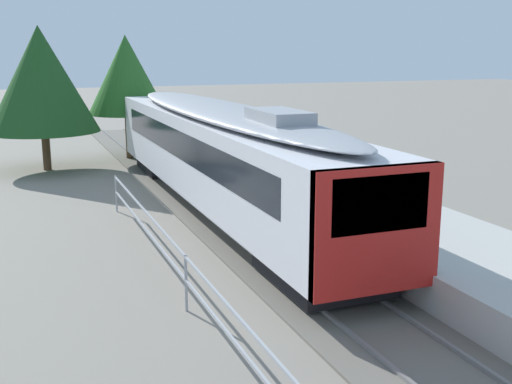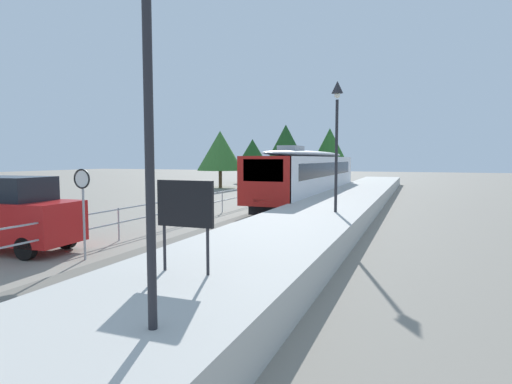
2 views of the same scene
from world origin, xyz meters
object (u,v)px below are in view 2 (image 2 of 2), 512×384
Objects in this scene: platform_notice_board at (185,207)px; platform_lamp_mid_platform at (337,121)px; speed_limit_sign at (82,191)px; platform_lamp_near_end at (147,36)px; parked_van_red at (6,213)px; commuter_train at (310,172)px.

platform_lamp_mid_platform is at bearing 84.50° from platform_notice_board.
platform_lamp_mid_platform is at bearing 49.25° from speed_limit_sign.
platform_lamp_near_end is at bearing -40.84° from speed_limit_sign.
parked_van_red is (-9.75, -7.29, -3.33)m from platform_lamp_mid_platform.
platform_lamp_mid_platform reaches higher than parked_van_red.
parked_van_red is (-8.75, 3.05, -0.89)m from platform_notice_board.
platform_lamp_mid_platform is at bearing 36.80° from parked_van_red.
platform_lamp_near_end is 1.07× the size of parked_van_red.
commuter_train is 25.38m from platform_lamp_near_end.
platform_notice_board reaches higher than parked_van_red.
platform_lamp_near_end is 8.76m from speed_limit_sign.
platform_notice_board is at bearing 111.57° from platform_lamp_near_end.
commuter_train is at bearing 108.64° from platform_lamp_mid_platform.
platform_lamp_mid_platform reaches higher than commuter_train.
platform_notice_board is 9.31m from parked_van_red.
platform_lamp_near_end is at bearing -90.00° from platform_lamp_mid_platform.
commuter_train is 12.98m from platform_lamp_mid_platform.
platform_notice_board is (-1.00, 2.52, -2.44)m from platform_lamp_near_end.
speed_limit_sign reaches higher than platform_notice_board.
platform_lamp_mid_platform is at bearing 90.00° from platform_lamp_near_end.
platform_lamp_mid_platform is 1.07× the size of parked_van_red.
commuter_train is 7.03× the size of speed_limit_sign.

